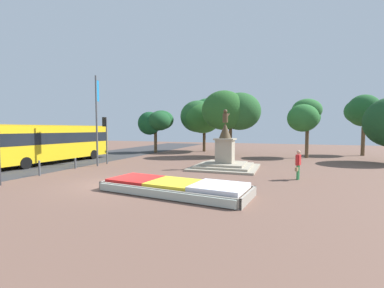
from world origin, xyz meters
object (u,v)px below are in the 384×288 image
traffic_light_mid_block (106,132)px  kerb_bollard_north (75,163)px  pedestrian_with_handbag (298,163)px  statue_monument (225,158)px  kerb_bollard_mid_b (39,168)px  banner_pole (97,119)px  flower_planter (175,187)px  city_bus (51,141)px

traffic_light_mid_block → kerb_bollard_north: (-0.52, -2.92, -2.31)m
traffic_light_mid_block → kerb_bollard_north: traffic_light_mid_block is taller
traffic_light_mid_block → pedestrian_with_handbag: 15.35m
statue_monument → traffic_light_mid_block: statue_monument is taller
statue_monument → pedestrian_with_handbag: bearing=-29.6°
traffic_light_mid_block → kerb_bollard_mid_b: size_ratio=4.01×
statue_monument → banner_pole: (-9.94, -2.27, 3.01)m
flower_planter → statue_monument: statue_monument is taller
statue_monument → city_bus: size_ratio=0.42×
pedestrian_with_handbag → kerb_bollard_north: pedestrian_with_handbag is taller
city_bus → banner_pole: bearing=-1.2°
kerb_bollard_mid_b → kerb_bollard_north: kerb_bollard_mid_b is taller
traffic_light_mid_block → pedestrian_with_handbag: size_ratio=2.29×
pedestrian_with_handbag → kerb_bollard_mid_b: 16.07m
banner_pole → pedestrian_with_handbag: banner_pole is taller
statue_monument → flower_planter: bearing=-94.1°
city_bus → pedestrian_with_handbag: city_bus is taller
statue_monument → kerb_bollard_mid_b: size_ratio=4.84×
kerb_bollard_mid_b → kerb_bollard_north: 3.17m
pedestrian_with_handbag → kerb_bollard_mid_b: size_ratio=1.75×
statue_monument → kerb_bollard_mid_b: bearing=-146.1°
flower_planter → kerb_bollard_mid_b: kerb_bollard_mid_b is taller
city_bus → pedestrian_with_handbag: bearing=-1.9°
statue_monument → banner_pole: bearing=-167.1°
banner_pole → kerb_bollard_mid_b: banner_pole is taller
flower_planter → banner_pole: (-9.36, 5.87, 3.56)m
traffic_light_mid_block → city_bus: size_ratio=0.34×
kerb_bollard_north → kerb_bollard_mid_b: bearing=-86.9°
traffic_light_mid_block → pedestrian_with_handbag: bearing=-7.0°
flower_planter → kerb_bollard_north: size_ratio=9.20×
kerb_bollard_north → pedestrian_with_handbag: bearing=3.8°
flower_planter → city_bus: bearing=157.4°
city_bus → kerb_bollard_north: size_ratio=14.45×
statue_monument → kerb_bollard_mid_b: statue_monument is taller
city_bus → kerb_bollard_north: city_bus is taller
flower_planter → banner_pole: banner_pole is taller
kerb_bollard_mid_b → kerb_bollard_north: (-0.17, 3.17, -0.10)m
banner_pole → kerb_bollard_north: size_ratio=9.00×
statue_monument → kerb_bollard_mid_b: (-10.50, -7.06, -0.29)m
statue_monument → kerb_bollard_north: bearing=-160.0°
flower_planter → pedestrian_with_handbag: bearing=43.6°
traffic_light_mid_block → kerb_bollard_mid_b: traffic_light_mid_block is taller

